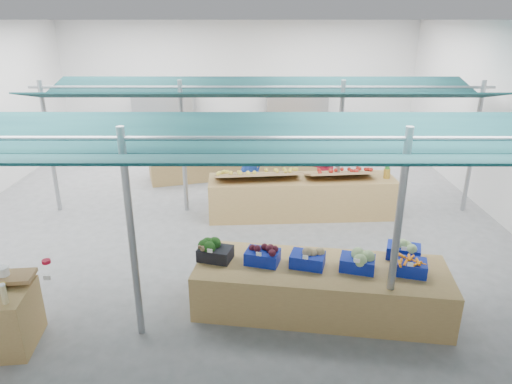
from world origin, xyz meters
TOP-DOWN VIEW (x-y plane):
  - floor at (0.00, 0.00)m, footprint 13.00×13.00m
  - hall at (0.00, 1.44)m, footprint 13.00×13.00m
  - pole_grid at (0.75, -1.75)m, footprint 10.00×4.60m
  - awnings at (0.75, -1.75)m, footprint 9.50×7.08m
  - back_shelving_left at (-2.50, 6.00)m, footprint 2.00×0.50m
  - back_shelving_right at (2.00, 6.00)m, footprint 2.00×0.50m
  - veg_counter at (1.62, -3.41)m, footprint 3.90×1.76m
  - fruit_counter at (1.66, 0.21)m, footprint 4.21×1.23m
  - far_counter at (0.21, 3.24)m, footprint 5.29×2.50m
  - vendor_left at (0.46, 1.31)m, footprint 0.63×0.43m
  - vendor_right at (2.26, 1.31)m, footprint 0.84×0.68m
  - crate_broccoli at (0.01, -3.19)m, footprint 0.58×0.47m
  - crate_beets at (0.74, -3.29)m, footprint 0.58×0.47m
  - crate_celeriac at (1.41, -3.39)m, footprint 0.58×0.47m
  - crate_cabbage at (2.14, -3.49)m, footprint 0.58×0.47m
  - crate_carrots at (2.87, -3.59)m, footprint 0.58×0.47m
  - sparrow at (-0.17, -3.30)m, footprint 0.12×0.09m
  - pole_ribbon at (-2.23, -3.93)m, footprint 0.12×0.12m
  - apple_heap_yellow at (0.68, 0.06)m, footprint 1.97×0.91m
  - apple_heap_red at (2.51, 0.16)m, footprint 1.57×0.87m
  - pineapple at (3.55, 0.22)m, footprint 0.14×0.14m
  - crate_extra at (2.93, -3.12)m, footprint 0.59×0.49m

SIDE VIEW (x-z plane):
  - floor at x=0.00m, z-range 0.00..0.00m
  - veg_counter at x=1.62m, z-range 0.00..0.73m
  - fruit_counter at x=1.66m, z-range 0.00..0.89m
  - far_counter at x=0.21m, z-range 0.00..0.94m
  - vendor_left at x=0.46m, z-range 0.00..1.66m
  - vendor_right at x=2.26m, z-range 0.00..1.66m
  - crate_carrots at x=2.87m, z-range 0.70..0.99m
  - crate_beets at x=0.74m, z-range 0.72..1.01m
  - crate_celeriac at x=1.41m, z-range 0.72..1.03m
  - crate_extra at x=2.93m, z-range 0.72..1.04m
  - crate_broccoli at x=0.01m, z-range 0.72..1.07m
  - crate_cabbage at x=2.14m, z-range 0.72..1.07m
  - sparrow at x=-0.17m, z-range 0.92..1.04m
  - back_shelving_left at x=-2.50m, z-range 0.00..2.00m
  - back_shelving_right at x=2.00m, z-range 0.00..2.00m
  - apple_heap_yellow at x=0.68m, z-range 0.92..1.19m
  - apple_heap_red at x=2.51m, z-range 0.92..1.19m
  - pineapple at x=3.55m, z-range 0.88..1.27m
  - pole_ribbon at x=-2.23m, z-range 0.94..1.22m
  - pole_grid at x=0.75m, z-range 0.31..3.31m
  - hall at x=0.00m, z-range -3.85..9.15m
  - awnings at x=0.75m, z-range 2.63..2.93m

